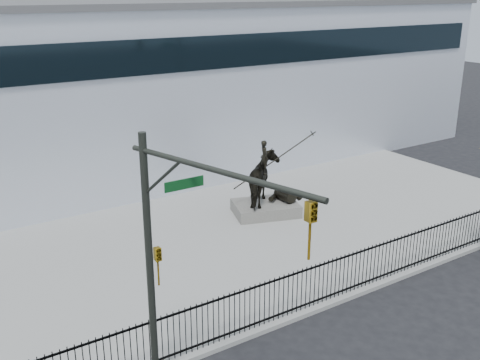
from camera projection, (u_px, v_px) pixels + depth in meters
ground at (361, 319)px, 17.79m from camera, size 120.00×120.00×0.00m
plaza at (241, 238)px, 23.31m from camera, size 30.00×12.00×0.15m
building at (116, 88)px, 32.16m from camera, size 44.00×14.00×9.00m
picket_fence at (336, 277)px, 18.49m from camera, size 22.10×0.10×1.50m
statue_plinth at (266, 208)px, 25.57m from camera, size 3.32×2.75×0.53m
equestrian_statue at (267, 180)px, 25.14m from camera, size 3.48×2.74×3.09m
traffic_signal_left at (175, 268)px, 12.49m from camera, size 1.52×4.84×7.00m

